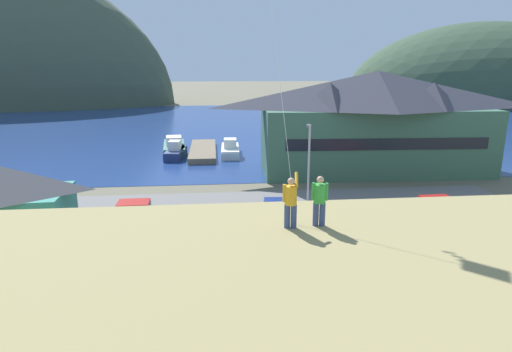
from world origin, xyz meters
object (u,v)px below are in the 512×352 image
object	(u,v)px
storage_shed_near_lot	(7,211)
person_kite_flyer	(291,201)
parked_car_mid_row_near	(438,209)
parking_light_pole	(309,160)
moored_boat_inner_slip	(174,147)
moored_boat_wharfside	(175,152)
parked_car_front_row_silver	(289,246)
parked_car_front_row_end	(366,215)
parked_car_lone_by_shed	(281,212)
parked_car_mid_row_far	(136,214)
parked_car_back_row_right	(384,248)
parked_car_front_row_red	(163,261)
moored_boat_outer_mooring	(230,150)
person_companion	(320,199)
parked_car_corner_spot	(471,236)
wharf_dock	(203,151)
harbor_lodge	(376,120)

from	to	relation	value
storage_shed_near_lot	person_kite_flyer	xyz separation A→B (m)	(14.37, -11.17, 3.68)
parked_car_mid_row_near	parking_light_pole	distance (m)	9.87
moored_boat_inner_slip	moored_boat_wharfside	bearing A→B (deg)	-82.78
parked_car_front_row_silver	moored_boat_inner_slip	bearing A→B (deg)	105.38
storage_shed_near_lot	parked_car_front_row_end	distance (m)	22.12
parked_car_lone_by_shed	parked_car_front_row_end	xyz separation A→B (m)	(5.60, -1.15, 0.00)
parked_car_front_row_silver	person_kite_flyer	size ratio (longest dim) A/B	2.31
parked_car_mid_row_far	parked_car_back_row_right	xyz separation A→B (m)	(14.68, -7.14, 0.00)
moored_boat_wharfside	person_kite_flyer	distance (m)	39.57
parked_car_front_row_red	parking_light_pole	xyz separation A→B (m)	(10.02, 11.03, 2.77)
parked_car_mid_row_far	parked_car_front_row_silver	world-z (taller)	same
moored_boat_outer_mooring	parked_car_front_row_silver	bearing A→B (deg)	-86.15
moored_boat_inner_slip	storage_shed_near_lot	bearing A→B (deg)	-102.34
person_kite_flyer	moored_boat_wharfside	bearing A→B (deg)	100.55
parked_car_mid_row_far	storage_shed_near_lot	bearing A→B (deg)	-149.37
storage_shed_near_lot	moored_boat_outer_mooring	size ratio (longest dim) A/B	1.07
parked_car_lone_by_shed	parked_car_front_row_red	bearing A→B (deg)	-136.25
parked_car_front_row_red	moored_boat_outer_mooring	bearing A→B (deg)	81.49
moored_boat_inner_slip	person_companion	bearing A→B (deg)	-78.38
parked_car_lone_by_shed	person_kite_flyer	world-z (taller)	person_kite_flyer
moored_boat_outer_mooring	parking_light_pole	world-z (taller)	parking_light_pole
moored_boat_outer_mooring	moored_boat_inner_slip	world-z (taller)	same
parked_car_front_row_silver	person_companion	bearing A→B (deg)	-93.80
parked_car_lone_by_shed	person_kite_flyer	size ratio (longest dim) A/B	2.31
parked_car_corner_spot	wharf_dock	bearing A→B (deg)	117.16
moored_boat_wharfside	parked_car_mid_row_near	distance (m)	31.89
moored_boat_inner_slip	person_kite_flyer	bearing A→B (deg)	-79.73
parked_car_mid_row_far	parking_light_pole	distance (m)	13.41
moored_boat_wharfside	person_companion	size ratio (longest dim) A/B	3.42
harbor_lodge	moored_boat_wharfside	world-z (taller)	harbor_lodge
storage_shed_near_lot	parked_car_back_row_right	bearing A→B (deg)	-8.96
moored_boat_wharfside	storage_shed_near_lot	bearing A→B (deg)	-104.77
harbor_lodge	parked_car_back_row_right	distance (m)	22.96
harbor_lodge	parked_car_front_row_silver	world-z (taller)	harbor_lodge
parked_car_corner_spot	person_kite_flyer	xyz separation A→B (m)	(-12.51, -8.92, 5.42)
harbor_lodge	parked_car_lone_by_shed	bearing A→B (deg)	-129.00
moored_boat_inner_slip	parked_car_mid_row_near	size ratio (longest dim) A/B	2.00
parked_car_lone_by_shed	person_companion	distance (m)	15.23
parked_car_mid_row_near	parked_car_front_row_silver	world-z (taller)	same
parked_car_mid_row_near	moored_boat_inner_slip	bearing A→B (deg)	126.26
parked_car_mid_row_near	person_kite_flyer	xyz separation A→B (m)	(-13.06, -13.84, 5.42)
harbor_lodge	parked_car_front_row_silver	distance (m)	24.41
harbor_lodge	wharf_dock	bearing A→B (deg)	146.71
storage_shed_near_lot	moored_boat_inner_slip	xyz separation A→B (m)	(6.75, 30.86, -2.08)
parked_car_mid_row_near	person_companion	size ratio (longest dim) A/B	2.46
storage_shed_near_lot	moored_boat_outer_mooring	distance (m)	31.47
parked_car_mid_row_far	parking_light_pole	world-z (taller)	parking_light_pole
moored_boat_inner_slip	parked_car_mid_row_near	world-z (taller)	moored_boat_inner_slip
harbor_lodge	person_kite_flyer	distance (m)	32.37
storage_shed_near_lot	person_companion	xyz separation A→B (m)	(15.37, -11.07, 3.67)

